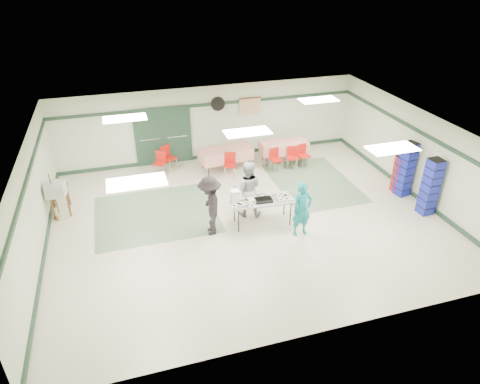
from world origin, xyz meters
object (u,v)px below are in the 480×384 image
object	(u,v)px
volunteer_dark	(210,206)
crate_stack_blue_b	(430,187)
serving_table	(263,201)
printer_table	(59,193)
dining_table_a	(284,147)
chair_loose_a	(167,155)
volunteer_grey	(247,189)
broom	(54,195)
chair_loose_b	(160,161)
chair_a	(292,155)
office_printer	(56,189)
volunteer_teal	(302,209)
crate_stack_blue_a	(406,169)
crate_stack_red	(400,175)
chair_d	(230,162)
chair_b	(275,157)
chair_c	(303,153)
dining_table_b	(226,154)

from	to	relation	value
volunteer_dark	crate_stack_blue_b	size ratio (longest dim) A/B	0.97
serving_table	printer_table	size ratio (longest dim) A/B	1.98
dining_table_a	chair_loose_a	xyz separation A→B (m)	(-4.19, 0.47, -0.01)
volunteer_grey	broom	xyz separation A→B (m)	(-5.32, 1.39, -0.10)
volunteer_dark	chair_loose_b	size ratio (longest dim) A/B	2.09
dining_table_a	chair_a	bearing A→B (deg)	-76.18
serving_table	office_printer	size ratio (longest dim) A/B	3.38
crate_stack_blue_b	printer_table	world-z (taller)	crate_stack_blue_b
volunteer_grey	volunteer_teal	bearing A→B (deg)	148.57
volunteer_teal	chair_loose_b	xyz separation A→B (m)	(-3.18, 4.77, -0.28)
broom	crate_stack_blue_a	bearing A→B (deg)	-1.65
chair_a	crate_stack_red	distance (m)	3.69
crate_stack_blue_b	office_printer	distance (m)	10.68
volunteer_grey	office_printer	xyz separation A→B (m)	(-5.24, 1.36, 0.10)
chair_d	chair_loose_a	distance (m)	2.24
chair_d	volunteer_dark	bearing A→B (deg)	-93.77
dining_table_a	chair_d	bearing A→B (deg)	-161.29
chair_b	office_printer	bearing A→B (deg)	176.81
chair_loose_b	broom	xyz separation A→B (m)	(-3.24, -2.01, 0.26)
chair_b	crate_stack_red	size ratio (longest dim) A/B	0.65
chair_loose_a	printer_table	xyz separation A→B (m)	(-3.44, -1.90, 0.07)
volunteer_teal	chair_a	bearing A→B (deg)	64.11
chair_d	chair_c	bearing A→B (deg)	20.37
volunteer_teal	dining_table_b	distance (m)	4.60
dining_table_a	broom	xyz separation A→B (m)	(-7.71, -1.74, 0.19)
chair_a	volunteer_teal	bearing A→B (deg)	-88.71
volunteer_teal	chair_d	xyz separation A→B (m)	(-0.92, 3.93, -0.27)
printer_table	volunteer_teal	bearing A→B (deg)	-30.10
volunteer_grey	crate_stack_blue_b	distance (m)	5.27
dining_table_b	broom	bearing A→B (deg)	-170.02
chair_loose_a	serving_table	bearing A→B (deg)	-99.41
serving_table	dining_table_b	xyz separation A→B (m)	(-0.08, 3.70, -0.14)
chair_c	broom	distance (m)	8.29
chair_d	crate_stack_blue_b	size ratio (longest dim) A/B	0.48
volunteer_dark	crate_stack_red	bearing A→B (deg)	102.11
volunteer_dark	crate_stack_red	world-z (taller)	volunteer_dark
dining_table_b	chair_loose_b	distance (m)	2.28
chair_d	office_printer	size ratio (longest dim) A/B	1.61
chair_c	chair_loose_b	world-z (taller)	chair_c
chair_b	crate_stack_blue_b	distance (m)	5.16
dining_table_b	crate_stack_red	bearing A→B (deg)	-41.01
broom	volunteer_dark	bearing A→B (deg)	-18.69
serving_table	volunteer_teal	world-z (taller)	volunteer_teal
volunteer_dark	office_printer	bearing A→B (deg)	-108.92
volunteer_grey	dining_table_a	world-z (taller)	volunteer_grey
serving_table	chair_b	size ratio (longest dim) A/B	2.22
dining_table_a	broom	bearing A→B (deg)	-163.13
volunteer_teal	chair_c	world-z (taller)	volunteer_teal
chair_b	chair_d	bearing A→B (deg)	167.14
chair_a	serving_table	bearing A→B (deg)	-104.70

